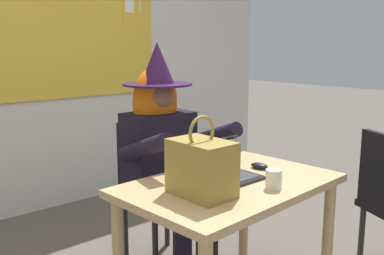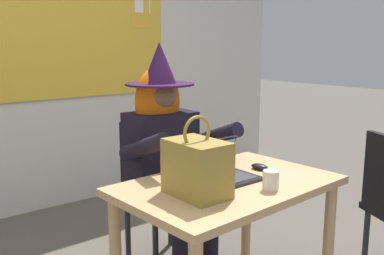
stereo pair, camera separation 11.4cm
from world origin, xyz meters
name	(u,v)px [view 1 (the left image)]	position (x,y,z in m)	size (l,w,h in m)	color
wall_back_bulletin	(27,37)	(0.00, 2.05, 1.46)	(5.35, 2.27, 2.90)	silver
desk_main	(230,200)	(0.20, -0.03, 0.61)	(1.15, 0.77, 0.71)	tan
chair_at_desk	(154,183)	(0.24, 0.69, 0.52)	(0.43, 0.43, 0.92)	black
person_costumed	(164,144)	(0.23, 0.57, 0.80)	(0.61, 0.69, 1.42)	black
laptop	(226,169)	(0.23, 0.04, 0.76)	(0.28, 0.32, 0.20)	black
computer_mouse	(259,166)	(0.49, 0.02, 0.73)	(0.06, 0.10, 0.03)	black
handbag	(202,167)	(-0.05, -0.08, 0.85)	(0.20, 0.30, 0.38)	olive
coffee_mug	(274,179)	(0.27, -0.24, 0.76)	(0.08, 0.08, 0.10)	silver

